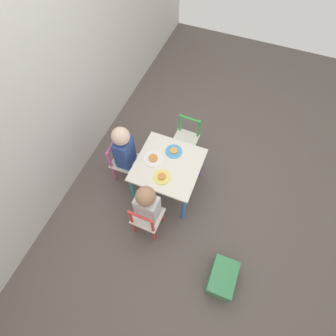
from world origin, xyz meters
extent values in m
plane|color=#5B514C|center=(0.00, 0.00, 0.00)|extent=(6.00, 6.00, 0.00)
cube|color=silver|center=(0.00, 1.03, 1.30)|extent=(6.00, 0.06, 2.60)
cube|color=silver|center=(0.00, 0.00, 0.46)|extent=(0.61, 0.61, 0.02)
cylinder|color=#387AD1|center=(-0.27, -0.27, 0.22)|extent=(0.04, 0.04, 0.45)
cylinder|color=#8E51BC|center=(0.27, -0.27, 0.22)|extent=(0.04, 0.04, 0.45)
cylinder|color=teal|center=(-0.27, 0.27, 0.22)|extent=(0.04, 0.04, 0.45)
cylinder|color=orange|center=(0.27, 0.27, 0.22)|extent=(0.04, 0.04, 0.45)
cube|color=silver|center=(-0.01, 0.48, 0.27)|extent=(0.27, 0.27, 0.02)
cylinder|color=#E5599E|center=(-0.12, 0.37, 0.13)|extent=(0.03, 0.03, 0.26)
cylinder|color=#E5599E|center=(0.09, 0.37, 0.13)|extent=(0.03, 0.03, 0.26)
cylinder|color=#E5599E|center=(-0.12, 0.58, 0.13)|extent=(0.03, 0.03, 0.26)
cylinder|color=#E5599E|center=(0.09, 0.59, 0.13)|extent=(0.03, 0.03, 0.26)
cylinder|color=#E5599E|center=(-0.12, 0.58, 0.39)|extent=(0.03, 0.03, 0.26)
cylinder|color=#E5599E|center=(0.09, 0.59, 0.39)|extent=(0.03, 0.03, 0.26)
cylinder|color=#E5599E|center=(-0.02, 0.58, 0.50)|extent=(0.21, 0.03, 0.02)
cube|color=silver|center=(-0.48, 0.01, 0.27)|extent=(0.27, 0.27, 0.02)
cylinder|color=#DB3D38|center=(-0.37, -0.10, 0.13)|extent=(0.03, 0.03, 0.26)
cylinder|color=#DB3D38|center=(-0.37, 0.12, 0.13)|extent=(0.03, 0.03, 0.26)
cylinder|color=#DB3D38|center=(-0.59, -0.09, 0.13)|extent=(0.03, 0.03, 0.26)
cylinder|color=#DB3D38|center=(-0.58, 0.12, 0.13)|extent=(0.03, 0.03, 0.26)
cylinder|color=#DB3D38|center=(-0.59, -0.09, 0.39)|extent=(0.03, 0.03, 0.26)
cylinder|color=#DB3D38|center=(-0.58, 0.12, 0.39)|extent=(0.03, 0.03, 0.26)
cylinder|color=#DB3D38|center=(-0.58, 0.02, 0.50)|extent=(0.03, 0.21, 0.02)
cube|color=silver|center=(0.48, -0.01, 0.27)|extent=(0.27, 0.27, 0.02)
cylinder|color=green|center=(0.37, 0.10, 0.13)|extent=(0.03, 0.03, 0.26)
cylinder|color=green|center=(0.37, -0.12, 0.13)|extent=(0.03, 0.03, 0.26)
cylinder|color=green|center=(0.59, 0.09, 0.13)|extent=(0.03, 0.03, 0.26)
cylinder|color=green|center=(0.58, -0.12, 0.13)|extent=(0.03, 0.03, 0.26)
cylinder|color=green|center=(0.59, 0.09, 0.39)|extent=(0.03, 0.03, 0.26)
cylinder|color=green|center=(0.58, -0.12, 0.39)|extent=(0.03, 0.03, 0.26)
cylinder|color=green|center=(0.58, -0.02, 0.50)|extent=(0.03, 0.21, 0.02)
cylinder|color=#4C608E|center=(-0.06, 0.35, 0.14)|extent=(0.07, 0.07, 0.27)
cylinder|color=#4C608E|center=(0.04, 0.36, 0.14)|extent=(0.07, 0.07, 0.27)
cube|color=#2D478E|center=(-0.01, 0.46, 0.45)|extent=(0.20, 0.15, 0.35)
sphere|color=beige|center=(-0.01, 0.46, 0.70)|extent=(0.17, 0.17, 0.17)
cylinder|color=#38383D|center=(-0.36, -0.04, 0.14)|extent=(0.07, 0.07, 0.27)
cylinder|color=#38383D|center=(-0.36, 0.06, 0.14)|extent=(0.07, 0.07, 0.27)
cube|color=silver|center=(-0.46, 0.01, 0.43)|extent=(0.15, 0.20, 0.31)
sphere|color=#A37556|center=(-0.46, 0.01, 0.66)|extent=(0.17, 0.17, 0.17)
cylinder|color=white|center=(0.00, 0.15, 0.47)|extent=(0.19, 0.19, 0.01)
cylinder|color=#D6843D|center=(0.00, 0.15, 0.49)|extent=(0.09, 0.09, 0.02)
cylinder|color=#EADB66|center=(-0.15, 0.00, 0.47)|extent=(0.16, 0.16, 0.01)
cylinder|color=#D6843D|center=(-0.15, 0.00, 0.49)|extent=(0.07, 0.07, 0.02)
cylinder|color=#4C9EE0|center=(0.15, 0.00, 0.47)|extent=(0.16, 0.16, 0.01)
cylinder|color=gold|center=(0.15, 0.00, 0.49)|extent=(0.07, 0.07, 0.02)
cube|color=#3D8E56|center=(-0.70, -0.80, 0.09)|extent=(0.32, 0.22, 0.17)
camera|label=1|loc=(-1.21, -0.48, 2.57)|focal=28.00mm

